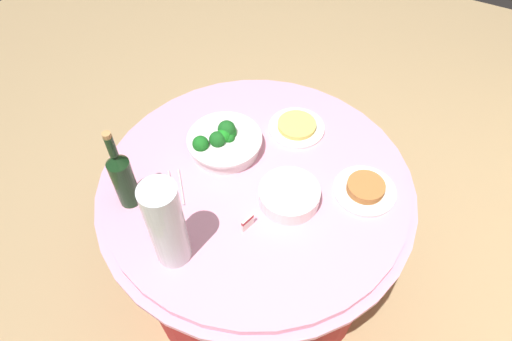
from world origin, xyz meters
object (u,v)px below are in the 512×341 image
decorative_fruit_vase (168,229)px  serving_tongs (176,189)px  wine_bottle (123,177)px  food_plate_noodles (297,127)px  label_placard_front (248,222)px  plate_stack (289,195)px  broccoli_bowl (224,141)px  food_plate_peanuts (365,189)px

decorative_fruit_vase → serving_tongs: bearing=-147.2°
wine_bottle → food_plate_noodles: (-0.58, 0.37, -0.12)m
wine_bottle → label_placard_front: wine_bottle is taller
plate_stack → food_plate_noodles: (-0.33, -0.12, -0.02)m
decorative_fruit_vase → label_placard_front: 0.28m
broccoli_bowl → food_plate_peanuts: bearing=95.7°
wine_bottle → label_placard_front: 0.43m
plate_stack → decorative_fruit_vase: decorative_fruit_vase is taller
label_placard_front → food_plate_noodles: bearing=-174.8°
plate_stack → label_placard_front: bearing=-24.7°
broccoli_bowl → plate_stack: broccoli_bowl is taller
decorative_fruit_vase → food_plate_peanuts: decorative_fruit_vase is taller
serving_tongs → food_plate_peanuts: 0.66m
label_placard_front → serving_tongs: bearing=-93.5°
food_plate_noodles → food_plate_peanuts: bearing=63.5°
plate_stack → food_plate_noodles: plate_stack is taller
wine_bottle → decorative_fruit_vase: decorative_fruit_vase is taller
label_placard_front → decorative_fruit_vase: bearing=-39.8°
food_plate_peanuts → decorative_fruit_vase: bearing=-41.7°
wine_bottle → serving_tongs: size_ratio=2.24×
broccoli_bowl → decorative_fruit_vase: (0.46, 0.08, 0.11)m
plate_stack → serving_tongs: (0.14, -0.37, -0.03)m
broccoli_bowl → wine_bottle: (0.36, -0.17, 0.09)m
broccoli_bowl → plate_stack: bearing=72.0°
plate_stack → food_plate_peanuts: 0.27m
broccoli_bowl → plate_stack: (0.10, 0.32, -0.01)m
wine_bottle → food_plate_noodles: size_ratio=1.53×
serving_tongs → label_placard_front: size_ratio=2.73×
serving_tongs → decorative_fruit_vase: bearing=32.8°
broccoli_bowl → wine_bottle: bearing=-25.4°
broccoli_bowl → label_placard_front: 0.36m
serving_tongs → food_plate_noodles: (-0.47, 0.25, 0.01)m
plate_stack → broccoli_bowl: bearing=-108.0°
food_plate_noodles → label_placard_front: 0.49m
wine_bottle → food_plate_noodles: 0.70m
broccoli_bowl → wine_bottle: wine_bottle is taller
food_plate_peanuts → label_placard_front: size_ratio=4.00×
plate_stack → food_plate_noodles: size_ratio=0.95×
label_placard_front → broccoli_bowl: bearing=-137.4°
wine_bottle → plate_stack: bearing=117.4°
plate_stack → label_placard_front: (0.16, -0.07, 0.00)m
label_placard_front → food_plate_peanuts: bearing=137.2°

